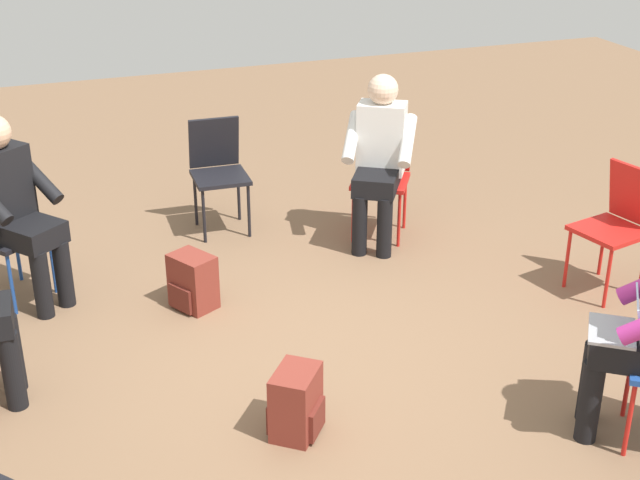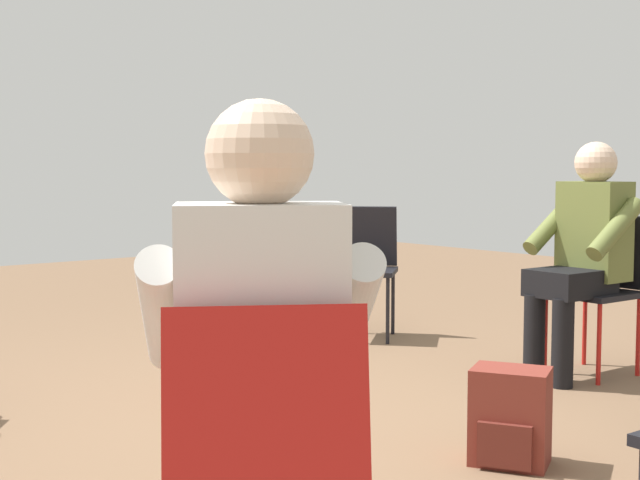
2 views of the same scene
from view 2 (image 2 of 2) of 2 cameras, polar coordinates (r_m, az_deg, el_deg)
ground_plane at (r=3.88m, az=-2.92°, el=-11.87°), size 14.00×14.00×0.00m
chair_southwest at (r=1.82m, az=-3.64°, el=-14.81°), size 0.56×0.58×0.85m
chair_northeast at (r=5.82m, az=2.95°, el=-1.35°), size 0.59×0.58×0.85m
chair_east at (r=5.00m, az=17.56°, el=-2.54°), size 0.45×0.41×0.85m
person_in_white at (r=1.93m, az=-3.95°, el=-7.59°), size 0.63×0.63×1.24m
person_in_olive at (r=4.85m, az=16.47°, el=-0.38°), size 0.53×0.50×1.24m
backpack_near_laptop_user at (r=4.39m, az=-4.91°, el=-7.80°), size 0.33×0.34×0.36m
backpack_by_empty_chair at (r=3.45m, az=12.08°, el=-11.33°), size 0.31×0.34×0.36m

